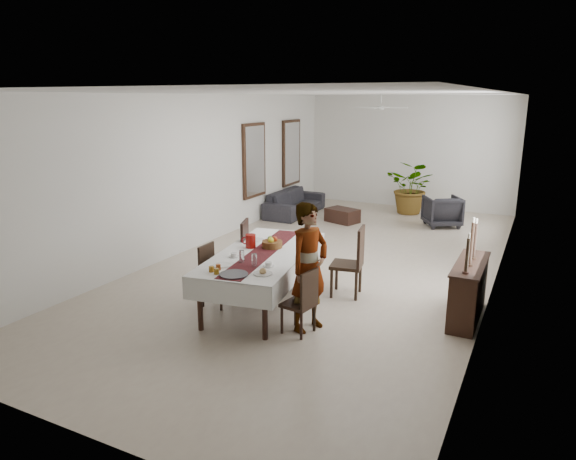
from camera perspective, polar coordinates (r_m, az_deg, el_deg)
The scene contains 87 objects.
floor at distance 10.10m, azimuth 4.63°, elevation -3.58°, with size 6.00×12.00×0.00m, color #C3B39B.
ceiling at distance 9.61m, azimuth 5.02°, elevation 14.90°, with size 6.00×12.00×0.02m, color white.
wall_back at distance 15.41m, azimuth 13.27°, elevation 8.42°, with size 6.00×0.02×3.20m, color silver.
wall_front at distance 4.85m, azimuth -22.84°, elevation -4.94°, with size 6.00×0.02×3.20m, color silver.
wall_left at distance 11.18m, azimuth -9.69°, elevation 6.45°, with size 0.02×12.00×3.20m, color silver.
wall_right at distance 9.07m, azimuth 22.72°, elevation 3.70°, with size 0.02×12.00×3.20m, color silver.
dining_table_top at distance 7.93m, azimuth -2.78°, elevation -2.71°, with size 1.08×2.58×0.05m, color black.
table_leg_fl at distance 7.19m, azimuth -9.76°, elevation -8.16°, with size 0.08×0.08×0.75m, color black.
table_leg_fr at distance 6.83m, azimuth -2.59°, elevation -9.20°, with size 0.08×0.08×0.75m, color black.
table_leg_bl at distance 9.30m, azimuth -2.86°, elevation -2.70°, with size 0.08×0.08×0.75m, color black.
table_leg_br at distance 9.03m, azimuth 2.79°, elevation -3.24°, with size 0.08×0.08×0.75m, color black.
tablecloth_top at distance 7.92m, azimuth -2.79°, elevation -2.49°, with size 1.27×2.78×0.01m, color white.
tablecloth_drape_left at distance 8.19m, azimuth -6.91°, elevation -3.13°, with size 0.01×2.78×0.32m, color white.
tablecloth_drape_right at distance 7.78m, azimuth 1.59°, elevation -4.00°, with size 0.01×2.78×0.32m, color silver.
tablecloth_drape_near at distance 6.76m, azimuth -6.87°, elevation -6.99°, with size 1.27×0.01×0.32m, color silver.
tablecloth_drape_far at distance 9.22m, azimuth 0.21°, elevation -1.03°, with size 1.27×0.01×0.32m, color white.
table_runner at distance 7.91m, azimuth -2.79°, elevation -2.43°, with size 0.38×2.69×0.00m, color maroon.
red_pitcher at distance 8.12m, azimuth -4.18°, elevation -1.23°, with size 0.16×0.16×0.22m, color maroon.
pitcher_handle at distance 8.16m, azimuth -4.78°, elevation -1.18°, with size 0.13×0.13×0.02m, color maroon.
wine_glass_near at distance 7.22m, azimuth -3.76°, elevation -3.37°, with size 0.08×0.08×0.18m, color white.
wine_glass_mid at distance 7.40m, azimuth -5.17°, elevation -2.95°, with size 0.08×0.08×0.18m, color white.
teacup_right at distance 7.22m, azimuth -2.16°, elevation -3.84°, with size 0.10×0.10×0.06m, color white.
saucer_right at distance 7.23m, azimuth -2.16°, elevation -4.04°, with size 0.16×0.16×0.01m, color silver.
teacup_left at distance 7.69m, azimuth -6.02°, elevation -2.77°, with size 0.10×0.10×0.06m, color silver.
saucer_left at distance 7.70m, azimuth -6.02°, elevation -2.95°, with size 0.16×0.16×0.01m, color silver.
plate_near_right at distance 6.93m, azimuth -2.81°, elevation -4.85°, with size 0.26×0.26×0.02m, color silver.
bread_near_right at distance 6.92m, azimuth -2.82°, elevation -4.62°, with size 0.10×0.10×0.10m, color tan.
plate_near_left at distance 7.32m, azimuth -7.36°, elevation -3.89°, with size 0.26×0.26×0.02m, color white.
plate_far_left at distance 8.56m, azimuth -3.57°, elevation -1.09°, with size 0.26×0.26×0.02m, color white.
serving_tray at distance 6.92m, azimuth -6.05°, elevation -4.94°, with size 0.39×0.39×0.02m, color #3C3C41.
jam_jar_a at distance 6.97m, azimuth -7.95°, elevation -4.58°, with size 0.07×0.07×0.08m, color #865D13.
jam_jar_b at distance 7.07m, azimuth -8.52°, elevation -4.32°, with size 0.07×0.07×0.08m, color #915D15.
jam_jar_c at distance 7.14m, azimuth -7.75°, elevation -4.11°, with size 0.07×0.07×0.08m, color #8A3B14.
fruit_basket at distance 8.12m, azimuth -1.78°, elevation -1.59°, with size 0.32×0.32×0.11m, color brown.
fruit_red at distance 8.11m, azimuth -1.52°, elevation -1.02°, with size 0.10×0.10×0.10m, color maroon.
fruit_green at distance 8.15m, azimuth -1.99°, elevation -0.96°, with size 0.09×0.09×0.09m, color olive.
fruit_yellow at distance 8.05m, azimuth -1.91°, elevation -1.14°, with size 0.09×0.09×0.09m, color yellow.
chair_right_near_seat at distance 7.01m, azimuth 1.15°, elevation -8.27°, with size 0.39×0.39×0.04m, color black.
chair_right_near_leg_fl at distance 6.90m, azimuth 1.48°, elevation -10.63°, with size 0.04×0.04×0.39m, color black.
chair_right_near_leg_fr at distance 7.14m, azimuth 2.95°, elevation -9.74°, with size 0.04×0.04×0.39m, color black.
chair_right_near_leg_bl at distance 7.07m, azimuth -0.68°, elevation -9.99°, with size 0.04×0.04×0.39m, color black.
chair_right_near_leg_br at distance 7.30m, azimuth 0.82°, elevation -9.16°, with size 0.04×0.04×0.39m, color black.
chair_right_near_back at distance 6.82m, azimuth 2.39°, elevation -6.54°, with size 0.39×0.04×0.50m, color black.
chair_right_far_seat at distance 8.33m, azimuth 6.51°, elevation -3.91°, with size 0.48×0.48×0.06m, color black.
chair_right_far_leg_fl at distance 8.20m, azimuth 7.57°, elevation -6.22°, with size 0.05×0.05×0.48m, color black.
chair_right_far_leg_fr at distance 8.57m, azimuth 8.02°, elevation -5.31°, with size 0.05×0.05×0.48m, color black.
chair_right_far_leg_bl at distance 8.27m, azimuth 4.85°, elevation -5.97°, with size 0.05×0.05×0.48m, color black.
chair_right_far_leg_br at distance 8.63m, azimuth 5.41°, elevation -5.08°, with size 0.05×0.05×0.48m, color black.
chair_right_far_back at distance 8.20m, azimuth 8.09°, elevation -1.84°, with size 0.48×0.04×0.62m, color black.
chair_left_near_seat at distance 7.99m, azimuth -7.88°, elevation -5.41°, with size 0.40×0.40×0.05m, color black.
chair_left_near_leg_fl at distance 8.28m, azimuth -8.17°, elevation -6.34°, with size 0.04×0.04×0.40m, color black.
chair_left_near_leg_fr at distance 8.03m, azimuth -9.46°, elevation -7.07°, with size 0.04×0.04×0.40m, color black.
chair_left_near_leg_bl at distance 8.11m, azimuth -6.20°, elevation -6.72°, with size 0.04×0.04×0.40m, color black.
chair_left_near_leg_br at distance 7.85m, azimuth -7.46°, elevation -7.48°, with size 0.04×0.04×0.40m, color black.
chair_left_near_back at distance 8.00m, azimuth -9.05°, elevation -3.35°, with size 0.40×0.04×0.51m, color black.
chair_left_far_seat at distance 8.71m, azimuth -3.38°, elevation -3.06°, with size 0.48×0.48×0.05m, color black.
chair_left_far_leg_fl at distance 9.01m, azimuth -4.35°, elevation -4.24°, with size 0.05×0.05×0.47m, color black.
chair_left_far_leg_fr at distance 8.65m, azimuth -4.87°, elevation -5.06°, with size 0.05×0.05×0.47m, color black.
chair_left_far_leg_bl at distance 8.94m, azimuth -1.89°, elevation -4.35°, with size 0.05×0.05×0.47m, color black.
chair_left_far_leg_br at distance 8.58m, azimuth -2.30°, elevation -5.19°, with size 0.05×0.05×0.47m, color black.
chair_left_far_back at distance 8.66m, azimuth -4.83°, elevation -0.94°, with size 0.48×0.04×0.61m, color black.
woman at distance 6.97m, azimuth 2.36°, elevation -4.17°, with size 0.65×0.43×1.78m, color gray.
sideboard_body at distance 7.88m, azimuth 19.39°, elevation -6.50°, with size 0.36×1.37×0.82m, color black.
sideboard_top at distance 7.74m, azimuth 19.65°, elevation -3.56°, with size 0.40×1.42×0.03m, color black.
candlestick_near_base at distance 7.26m, azimuth 19.15°, elevation -4.47°, with size 0.09×0.09×0.03m, color black.
candlestick_near_shaft at distance 7.19m, azimuth 19.30°, elevation -2.65°, with size 0.05×0.05×0.46m, color black.
candlestick_near_candle at distance 7.12m, azimuth 19.48°, elevation -0.62°, with size 0.03×0.03×0.07m, color beige.
candlestick_mid_base at distance 7.61m, azimuth 19.53°, elevation -3.66°, with size 0.09×0.09×0.03m, color black.
candlestick_mid_shaft at distance 7.52m, azimuth 19.72°, elevation -1.41°, with size 0.05×0.05×0.59m, color black.
candlestick_mid_candle at distance 7.44m, azimuth 19.94°, elevation 1.05°, with size 0.03×0.03×0.07m, color white.
candlestick_far_base at distance 7.95m, azimuth 19.88°, elevation -2.91°, with size 0.09×0.09×0.03m, color black.
candlestick_far_shaft at distance 7.88m, azimuth 20.04°, elevation -1.08°, with size 0.05×0.05×0.50m, color black.
candlestick_far_candle at distance 7.81m, azimuth 20.22°, elevation 0.95°, with size 0.03×0.03×0.07m, color white.
sofa at distance 14.15m, azimuth 0.78°, elevation 3.08°, with size 2.24×0.88×0.66m, color #29272C.
armchair at distance 13.35m, azimuth 16.74°, elevation 2.01°, with size 0.82×0.84×0.77m, color #242327.
coffee_table at distance 13.33m, azimuth 6.05°, elevation 1.62°, with size 0.80×0.53×0.35m, color black.
potted_plant at distance 14.56m, azimuth 13.65°, elevation 4.61°, with size 1.32×1.14×1.46m, color #355C25.
mirror_frame_near at distance 12.98m, azimuth -3.78°, elevation 7.71°, with size 0.06×1.05×1.85m, color black.
mirror_glass_near at distance 12.96m, azimuth -3.65°, elevation 7.70°, with size 0.01×0.90×1.70m, color silver.
mirror_frame_far at distance 14.82m, azimuth 0.36°, elevation 8.57°, with size 0.06×1.05×1.85m, color black.
mirror_glass_far at distance 14.80m, azimuth 0.48°, elevation 8.57°, with size 0.01×0.90×1.70m, color white.
fan_rod at distance 12.44m, azimuth 10.30°, elevation 14.15°, with size 0.04×0.04×0.20m, color silver.
fan_hub at distance 12.44m, azimuth 10.26°, elevation 13.23°, with size 0.16×0.16×0.08m, color silver.
fan_blade_n at distance 12.78m, azimuth 10.72°, elevation 13.23°, with size 0.10×0.55×0.01m, color silver.
fan_blade_s at distance 12.11m, azimuth 9.77°, elevation 13.22°, with size 0.10×0.55×0.01m, color silver.
fan_blade_e at distance 12.35m, azimuth 11.85°, elevation 13.15°, with size 0.55×0.10×0.01m, color white.
fan_blade_w at distance 12.55m, azimuth 8.68°, elevation 13.30°, with size 0.55×0.10×0.01m, color beige.
Camera 1 is at (3.56, -8.92, 3.11)m, focal length 32.00 mm.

